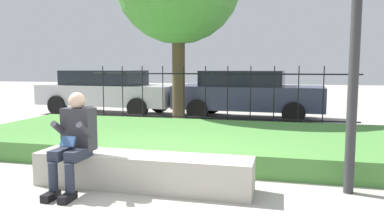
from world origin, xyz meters
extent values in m
plane|color=#A8A399|center=(0.00, 0.00, 0.00)|extent=(60.00, 60.00, 0.00)
cube|color=#B7B2A3|center=(-0.15, 0.00, 0.22)|extent=(2.83, 0.54, 0.44)
cube|color=gray|center=(-0.15, 0.00, 0.04)|extent=(2.72, 0.50, 0.08)
cube|color=black|center=(-1.03, -0.67, 0.04)|extent=(0.11, 0.26, 0.09)
cylinder|color=#282D3D|center=(-1.03, -0.61, 0.26)|extent=(0.11, 0.11, 0.35)
cube|color=#282D3D|center=(-1.03, -0.40, 0.50)|extent=(0.15, 0.42, 0.13)
cube|color=black|center=(-0.81, -0.67, 0.04)|extent=(0.11, 0.26, 0.09)
cylinder|color=#282D3D|center=(-0.81, -0.61, 0.26)|extent=(0.11, 0.11, 0.35)
cube|color=#282D3D|center=(-0.81, -0.40, 0.50)|extent=(0.15, 0.42, 0.13)
cube|color=#333338|center=(-0.92, -0.19, 0.77)|extent=(0.38, 0.24, 0.54)
sphere|color=#DBB293|center=(-0.92, -0.21, 1.13)|extent=(0.21, 0.21, 0.21)
cylinder|color=#333338|center=(-1.09, -0.35, 0.79)|extent=(0.08, 0.29, 0.24)
cylinder|color=#333338|center=(-0.75, -0.35, 0.79)|extent=(0.08, 0.29, 0.24)
cube|color=#335689|center=(-0.92, -0.45, 0.66)|extent=(0.18, 0.09, 0.13)
cube|color=#4C893D|center=(0.00, 2.41, 0.16)|extent=(8.56, 3.43, 0.33)
cylinder|color=black|center=(0.00, 4.55, 0.31)|extent=(6.56, 0.03, 0.03)
cylinder|color=black|center=(0.00, 4.55, 1.38)|extent=(6.56, 0.03, 0.03)
cylinder|color=black|center=(-3.01, 4.55, 0.79)|extent=(0.02, 0.02, 1.57)
cylinder|color=black|center=(-2.46, 4.55, 0.79)|extent=(0.02, 0.02, 1.57)
cylinder|color=black|center=(-1.91, 4.55, 0.79)|extent=(0.02, 0.02, 1.57)
cylinder|color=black|center=(-1.37, 4.55, 0.79)|extent=(0.02, 0.02, 1.57)
cylinder|color=black|center=(-0.82, 4.55, 0.79)|extent=(0.02, 0.02, 1.57)
cylinder|color=black|center=(-0.27, 4.55, 0.79)|extent=(0.02, 0.02, 1.57)
cylinder|color=black|center=(0.27, 4.55, 0.79)|extent=(0.02, 0.02, 1.57)
cylinder|color=black|center=(0.82, 4.55, 0.79)|extent=(0.02, 0.02, 1.57)
cylinder|color=black|center=(1.37, 4.55, 0.79)|extent=(0.02, 0.02, 1.57)
cylinder|color=black|center=(1.91, 4.55, 0.79)|extent=(0.02, 0.02, 1.57)
cylinder|color=black|center=(2.46, 4.55, 0.79)|extent=(0.02, 0.02, 1.57)
cylinder|color=black|center=(3.01, 4.55, 0.79)|extent=(0.02, 0.02, 1.57)
cube|color=#B7B7BC|center=(-4.03, 6.98, 0.64)|extent=(4.73, 2.04, 0.65)
cube|color=black|center=(-4.21, 6.99, 1.20)|extent=(2.64, 1.69, 0.47)
cylinder|color=black|center=(-2.66, 6.04, 0.32)|extent=(0.64, 0.24, 0.63)
cylinder|color=black|center=(-2.54, 7.71, 0.32)|extent=(0.64, 0.24, 0.63)
cylinder|color=black|center=(-5.52, 6.24, 0.32)|extent=(0.64, 0.24, 0.63)
cylinder|color=black|center=(-5.40, 7.92, 0.32)|extent=(0.64, 0.24, 0.63)
cube|color=#383D56|center=(0.56, 6.88, 0.65)|extent=(4.41, 2.02, 0.68)
cube|color=black|center=(0.39, 6.88, 1.21)|extent=(2.46, 1.71, 0.45)
cylinder|color=black|center=(1.86, 5.92, 0.31)|extent=(0.63, 0.23, 0.62)
cylinder|color=black|center=(1.94, 7.70, 0.31)|extent=(0.63, 0.23, 0.62)
cylinder|color=black|center=(-0.82, 6.05, 0.31)|extent=(0.63, 0.23, 0.62)
cylinder|color=black|center=(-0.74, 7.83, 0.31)|extent=(0.63, 0.23, 0.62)
cylinder|color=#2D2D30|center=(2.39, 0.43, 1.73)|extent=(0.12, 0.12, 3.45)
cylinder|color=#4C3D28|center=(-1.18, 5.34, 1.46)|extent=(0.34, 0.34, 2.91)
camera|label=1|loc=(1.59, -4.38, 1.55)|focal=35.00mm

